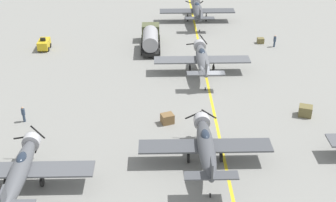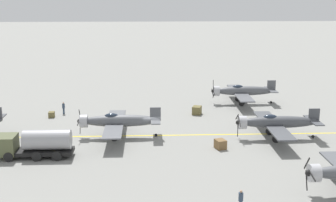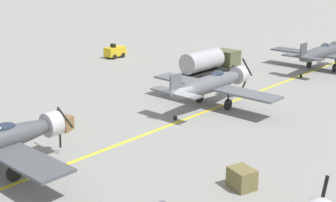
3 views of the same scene
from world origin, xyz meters
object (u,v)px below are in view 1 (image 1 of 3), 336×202
supply_crate_by_tanker (305,111)px  supply_crate_mid_lane (261,41)px  airplane_near_left (20,170)px  tow_tractor (44,44)px  ground_crew_walking (275,40)px  airplane_mid_center (202,59)px  airplane_near_center (206,145)px  airplane_far_center (197,10)px  fuel_tanker (151,38)px  ground_crew_inspecting (23,114)px  supply_crate_outboard (167,119)px

supply_crate_by_tanker → supply_crate_mid_lane: supply_crate_by_tanker is taller
airplane_near_left → tow_tractor: (-4.39, 30.15, -1.22)m
ground_crew_walking → supply_crate_by_tanker: ground_crew_walking is taller
airplane_mid_center → airplane_near_left: bearing=-137.0°
airplane_near_center → airplane_far_center: size_ratio=1.00×
fuel_tanker → ground_crew_inspecting: bearing=-124.0°
airplane_mid_center → airplane_near_left: (-17.03, -21.85, -0.00)m
airplane_mid_center → ground_crew_inspecting: bearing=-159.7°
ground_crew_inspecting → airplane_far_center: bearing=55.7°
airplane_near_center → supply_crate_mid_lane: 30.54m
ground_crew_walking → supply_crate_outboard: 25.46m
airplane_near_center → airplane_far_center: (2.30, 37.77, 0.00)m
airplane_near_left → airplane_near_center: bearing=9.3°
supply_crate_by_tanker → supply_crate_mid_lane: size_ratio=1.48×
supply_crate_outboard → tow_tractor: bearing=130.0°
airplane_mid_center → ground_crew_walking: size_ratio=6.91×
ground_crew_walking → airplane_far_center: bearing=133.7°
airplane_near_center → ground_crew_walking: size_ratio=6.91×
airplane_near_center → supply_crate_outboard: size_ratio=9.68×
airplane_near_left → supply_crate_mid_lane: bearing=48.3°
supply_crate_mid_lane → supply_crate_outboard: 25.61m
ground_crew_inspecting → supply_crate_outboard: (14.94, -0.66, -0.44)m
ground_crew_walking → supply_crate_by_tanker: (-0.97, -18.95, -0.37)m
airplane_near_left → ground_crew_walking: airplane_near_left is taller
ground_crew_walking → supply_crate_by_tanker: 18.98m
airplane_far_center → supply_crate_mid_lane: size_ratio=12.92×
ground_crew_inspecting → supply_crate_by_tanker: size_ratio=1.28×
ground_crew_walking → ground_crew_inspecting: 36.24m
airplane_near_left → tow_tractor: bearing=96.5°
ground_crew_inspecting → supply_crate_mid_lane: 35.63m
fuel_tanker → ground_crew_walking: 17.56m
ground_crew_inspecting → supply_crate_by_tanker: (29.66, 0.44, -0.39)m
fuel_tanker → ground_crew_inspecting: fuel_tanker is taller
airplane_near_center → ground_crew_walking: airplane_near_center is taller
fuel_tanker → airplane_far_center: bearing=55.0°
airplane_far_center → ground_crew_inspecting: (-20.49, -30.01, -1.05)m
ground_crew_walking → supply_crate_mid_lane: size_ratio=1.87×
airplane_near_center → supply_crate_mid_lane: (10.76, 28.54, -1.62)m
airplane_near_left → ground_crew_walking: (28.09, 30.23, -1.06)m
ground_crew_inspecting → supply_crate_outboard: size_ratio=1.42×
fuel_tanker → ground_crew_inspecting: size_ratio=4.54×
airplane_far_center → ground_crew_inspecting: size_ratio=6.81×
ground_crew_walking → airplane_near_left: bearing=-132.9°
airplane_near_left → ground_crew_inspecting: size_ratio=6.81×
ground_crew_walking → supply_crate_mid_lane: ground_crew_walking is taller
airplane_mid_center → supply_crate_outboard: (-4.63, -11.67, -1.50)m
ground_crew_walking → supply_crate_mid_lane: 2.25m
airplane_mid_center → airplane_near_left: size_ratio=1.00×
tow_tractor → ground_crew_walking: bearing=0.1°
airplane_near_left → supply_crate_mid_lane: size_ratio=12.92×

